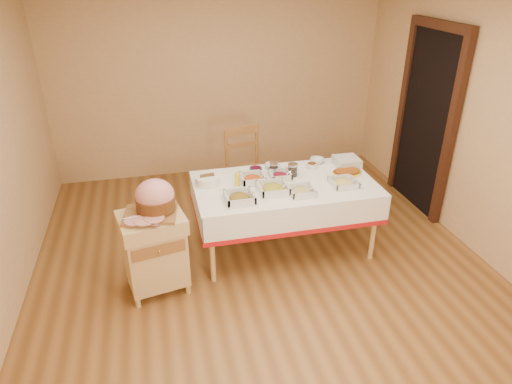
# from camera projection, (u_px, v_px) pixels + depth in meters

# --- Properties ---
(room_shell) EXTENTS (5.00, 5.00, 5.00)m
(room_shell) POSITION_uv_depth(u_px,v_px,m) (264.00, 146.00, 4.03)
(room_shell) COLOR brown
(room_shell) RESTS_ON ground
(doorway) EXTENTS (0.09, 1.10, 2.20)m
(doorway) POSITION_uv_depth(u_px,v_px,m) (426.00, 118.00, 5.35)
(doorway) COLOR black
(doorway) RESTS_ON ground
(dining_table) EXTENTS (1.82, 1.02, 0.76)m
(dining_table) POSITION_uv_depth(u_px,v_px,m) (284.00, 197.00, 4.67)
(dining_table) COLOR tan
(dining_table) RESTS_ON ground
(butcher_cart) EXTENTS (0.63, 0.56, 0.78)m
(butcher_cart) POSITION_uv_depth(u_px,v_px,m) (154.00, 248.00, 4.11)
(butcher_cart) COLOR tan
(butcher_cart) RESTS_ON ground
(dining_chair) EXTENTS (0.55, 0.53, 1.03)m
(dining_chair) POSITION_uv_depth(u_px,v_px,m) (247.00, 170.00, 5.43)
(dining_chair) COLOR #8F5E2F
(dining_chair) RESTS_ON ground
(ham_on_board) EXTENTS (0.48, 0.46, 0.32)m
(ham_on_board) POSITION_uv_depth(u_px,v_px,m) (154.00, 200.00, 3.94)
(ham_on_board) COLOR #8F5E2F
(ham_on_board) RESTS_ON butcher_cart
(serving_dish_a) EXTENTS (0.27, 0.27, 0.12)m
(serving_dish_a) POSITION_uv_depth(u_px,v_px,m) (240.00, 198.00, 4.23)
(serving_dish_a) COLOR silver
(serving_dish_a) RESTS_ON dining_table
(serving_dish_b) EXTENTS (0.28, 0.28, 0.11)m
(serving_dish_b) POSITION_uv_depth(u_px,v_px,m) (273.00, 188.00, 4.40)
(serving_dish_b) COLOR silver
(serving_dish_b) RESTS_ON dining_table
(serving_dish_c) EXTENTS (0.24, 0.24, 0.10)m
(serving_dish_c) POSITION_uv_depth(u_px,v_px,m) (302.00, 191.00, 4.37)
(serving_dish_c) COLOR silver
(serving_dish_c) RESTS_ON dining_table
(serving_dish_d) EXTENTS (0.25, 0.25, 0.09)m
(serving_dish_d) POSITION_uv_depth(u_px,v_px,m) (344.00, 183.00, 4.53)
(serving_dish_d) COLOR silver
(serving_dish_d) RESTS_ON dining_table
(serving_dish_e) EXTENTS (0.25, 0.24, 0.12)m
(serving_dish_e) POSITION_uv_depth(u_px,v_px,m) (253.00, 179.00, 4.60)
(serving_dish_e) COLOR silver
(serving_dish_e) RESTS_ON dining_table
(serving_dish_f) EXTENTS (0.22, 0.21, 0.10)m
(serving_dish_f) POSITION_uv_depth(u_px,v_px,m) (280.00, 175.00, 4.68)
(serving_dish_f) COLOR silver
(serving_dish_f) RESTS_ON dining_table
(small_bowl_left) EXTENTS (0.12, 0.12, 0.05)m
(small_bowl_left) POSITION_uv_depth(u_px,v_px,m) (208.00, 177.00, 4.64)
(small_bowl_left) COLOR silver
(small_bowl_left) RESTS_ON dining_table
(small_bowl_mid) EXTENTS (0.13, 0.13, 0.06)m
(small_bowl_mid) POSITION_uv_depth(u_px,v_px,m) (256.00, 170.00, 4.81)
(small_bowl_mid) COLOR navy
(small_bowl_mid) RESTS_ON dining_table
(small_bowl_right) EXTENTS (0.11, 0.11, 0.06)m
(small_bowl_right) POSITION_uv_depth(u_px,v_px,m) (312.00, 165.00, 4.91)
(small_bowl_right) COLOR silver
(small_bowl_right) RESTS_ON dining_table
(bowl_white_imported) EXTENTS (0.18, 0.18, 0.04)m
(bowl_white_imported) POSITION_uv_depth(u_px,v_px,m) (272.00, 166.00, 4.94)
(bowl_white_imported) COLOR silver
(bowl_white_imported) RESTS_ON dining_table
(bowl_small_imported) EXTENTS (0.18, 0.18, 0.05)m
(bowl_small_imported) POSITION_uv_depth(u_px,v_px,m) (317.00, 161.00, 5.05)
(bowl_small_imported) COLOR silver
(bowl_small_imported) RESTS_ON dining_table
(preserve_jar_left) EXTENTS (0.10, 0.10, 0.12)m
(preserve_jar_left) POSITION_uv_depth(u_px,v_px,m) (274.00, 169.00, 4.78)
(preserve_jar_left) COLOR silver
(preserve_jar_left) RESTS_ON dining_table
(preserve_jar_right) EXTENTS (0.10, 0.10, 0.13)m
(preserve_jar_right) POSITION_uv_depth(u_px,v_px,m) (293.00, 170.00, 4.73)
(preserve_jar_right) COLOR silver
(preserve_jar_right) RESTS_ON dining_table
(mustard_bottle) EXTENTS (0.05, 0.05, 0.16)m
(mustard_bottle) POSITION_uv_depth(u_px,v_px,m) (237.00, 179.00, 4.52)
(mustard_bottle) COLOR yellow
(mustard_bottle) RESTS_ON dining_table
(bread_basket) EXTENTS (0.24, 0.24, 0.11)m
(bread_basket) POSITION_uv_depth(u_px,v_px,m) (207.00, 180.00, 4.55)
(bread_basket) COLOR white
(bread_basket) RESTS_ON dining_table
(plate_stack) EXTENTS (0.26, 0.26, 0.09)m
(plate_stack) POSITION_uv_depth(u_px,v_px,m) (347.00, 162.00, 4.96)
(plate_stack) COLOR silver
(plate_stack) RESTS_ON dining_table
(brass_platter) EXTENTS (0.31, 0.22, 0.04)m
(brass_platter) POSITION_uv_depth(u_px,v_px,m) (347.00, 172.00, 4.79)
(brass_platter) COLOR gold
(brass_platter) RESTS_ON dining_table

